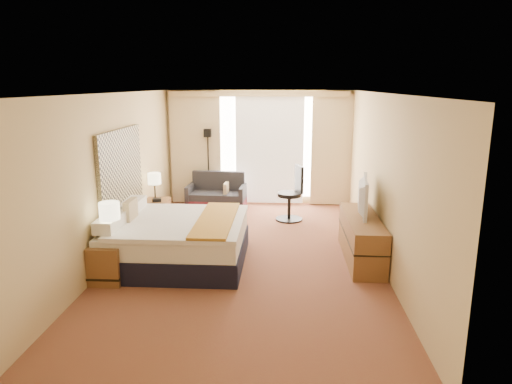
# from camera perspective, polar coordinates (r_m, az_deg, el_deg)

# --- Properties ---
(floor) EXTENTS (4.20, 7.00, 0.02)m
(floor) POSITION_cam_1_polar(r_m,az_deg,el_deg) (7.49, -1.18, -8.05)
(floor) COLOR maroon
(floor) RESTS_ON ground
(ceiling) EXTENTS (4.20, 7.00, 0.02)m
(ceiling) POSITION_cam_1_polar(r_m,az_deg,el_deg) (6.97, -1.28, 12.26)
(ceiling) COLOR silver
(ceiling) RESTS_ON wall_back
(wall_back) EXTENTS (4.20, 0.02, 2.60)m
(wall_back) POSITION_cam_1_polar(r_m,az_deg,el_deg) (10.56, 0.36, 5.55)
(wall_back) COLOR #D2B780
(wall_back) RESTS_ON ground
(wall_front) EXTENTS (4.20, 0.02, 2.60)m
(wall_front) POSITION_cam_1_polar(r_m,az_deg,el_deg) (3.78, -5.70, -8.99)
(wall_front) COLOR #D2B780
(wall_front) RESTS_ON ground
(wall_left) EXTENTS (0.02, 7.00, 2.60)m
(wall_left) POSITION_cam_1_polar(r_m,az_deg,el_deg) (7.58, -17.26, 1.86)
(wall_left) COLOR #D2B780
(wall_left) RESTS_ON ground
(wall_right) EXTENTS (0.02, 7.00, 2.60)m
(wall_right) POSITION_cam_1_polar(r_m,az_deg,el_deg) (7.25, 15.55, 1.47)
(wall_right) COLOR #D2B780
(wall_right) RESTS_ON ground
(headboard) EXTENTS (0.06, 1.85, 1.50)m
(headboard) POSITION_cam_1_polar(r_m,az_deg,el_deg) (7.76, -16.45, 2.01)
(headboard) COLOR black
(headboard) RESTS_ON wall_left
(nightstand_left) EXTENTS (0.45, 0.52, 0.55)m
(nightstand_left) POSITION_cam_1_polar(r_m,az_deg,el_deg) (6.84, -17.93, -8.37)
(nightstand_left) COLOR brown
(nightstand_left) RESTS_ON floor
(nightstand_right) EXTENTS (0.45, 0.52, 0.55)m
(nightstand_right) POSITION_cam_1_polar(r_m,az_deg,el_deg) (9.09, -12.27, -2.65)
(nightstand_right) COLOR brown
(nightstand_right) RESTS_ON floor
(media_dresser) EXTENTS (0.50, 1.80, 0.70)m
(media_dresser) POSITION_cam_1_polar(r_m,az_deg,el_deg) (7.45, 13.05, -5.66)
(media_dresser) COLOR brown
(media_dresser) RESTS_ON floor
(window) EXTENTS (2.30, 0.02, 2.30)m
(window) POSITION_cam_1_polar(r_m,az_deg,el_deg) (10.52, 1.71, 5.63)
(window) COLOR silver
(window) RESTS_ON wall_back
(curtains) EXTENTS (4.12, 0.19, 2.56)m
(curtains) POSITION_cam_1_polar(r_m,az_deg,el_deg) (10.43, 0.30, 6.06)
(curtains) COLOR beige
(curtains) RESTS_ON floor
(bed) EXTENTS (2.06, 1.89, 1.00)m
(bed) POSITION_cam_1_polar(r_m,az_deg,el_deg) (7.24, -9.85, -5.94)
(bed) COLOR black
(bed) RESTS_ON floor
(loveseat) EXTENTS (1.32, 0.75, 0.80)m
(loveseat) POSITION_cam_1_polar(r_m,az_deg,el_deg) (10.27, -4.89, -0.60)
(loveseat) COLOR maroon
(loveseat) RESTS_ON floor
(floor_lamp) EXTENTS (0.22, 0.22, 1.75)m
(floor_lamp) POSITION_cam_1_polar(r_m,az_deg,el_deg) (10.50, -6.01, 5.08)
(floor_lamp) COLOR black
(floor_lamp) RESTS_ON floor
(desk_chair) EXTENTS (0.55, 0.55, 1.13)m
(desk_chair) POSITION_cam_1_polar(r_m,az_deg,el_deg) (9.33, 4.54, -0.50)
(desk_chair) COLOR black
(desk_chair) RESTS_ON floor
(lamp_left) EXTENTS (0.28, 0.28, 0.59)m
(lamp_left) POSITION_cam_1_polar(r_m,az_deg,el_deg) (6.63, -17.84, -2.37)
(lamp_left) COLOR black
(lamp_left) RESTS_ON nightstand_left
(lamp_right) EXTENTS (0.25, 0.25, 0.53)m
(lamp_right) POSITION_cam_1_polar(r_m,az_deg,el_deg) (8.94, -12.60, 1.58)
(lamp_right) COLOR black
(lamp_right) RESTS_ON nightstand_right
(tissue_box) EXTENTS (0.13, 0.13, 0.11)m
(tissue_box) POSITION_cam_1_polar(r_m,az_deg,el_deg) (6.63, -17.98, -6.04)
(tissue_box) COLOR #83AACB
(tissue_box) RESTS_ON nightstand_left
(telephone) EXTENTS (0.18, 0.16, 0.06)m
(telephone) POSITION_cam_1_polar(r_m,az_deg,el_deg) (8.89, -12.29, -0.97)
(telephone) COLOR black
(telephone) RESTS_ON nightstand_right
(television) EXTENTS (0.28, 1.03, 0.59)m
(television) POSITION_cam_1_polar(r_m,az_deg,el_deg) (7.45, 12.69, -0.47)
(television) COLOR black
(television) RESTS_ON media_dresser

